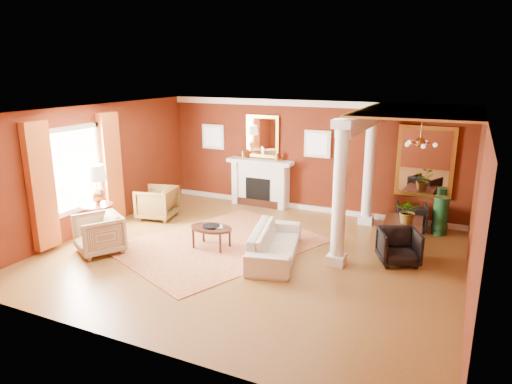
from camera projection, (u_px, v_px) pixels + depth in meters
The scene contains 27 objects.
ground at pixel (251, 255), 9.28m from camera, with size 8.00×8.00×0.00m, color brown.
room_shell at pixel (250, 158), 8.76m from camera, with size 8.04×7.04×2.92m.
fireplace at pixel (260, 183), 12.55m from camera, with size 1.85×0.42×1.29m.
overmantel_mirror at pixel (262, 137), 12.34m from camera, with size 0.95×0.07×1.15m.
flank_window_left at pixel (213, 137), 13.01m from camera, with size 0.70×0.07×0.70m.
flank_window_right at pixel (317, 144), 11.74m from camera, with size 0.70×0.07×0.70m.
left_window at pixel (79, 175), 9.98m from camera, with size 0.21×2.55×2.60m.
column_front at pixel (340, 194), 8.48m from camera, with size 0.36×0.36×2.80m.
column_back at pixel (369, 166), 10.84m from camera, with size 0.36×0.36×2.80m.
header_beam at pixel (362, 121), 9.57m from camera, with size 0.30×3.20×0.32m, color white.
amber_ceiling at pixel (420, 111), 8.90m from camera, with size 2.30×3.40×0.04m, color gold.
dining_mirror at pixel (425, 162), 10.72m from camera, with size 1.30×0.07×1.70m.
chandelier at pixel (420, 143), 9.09m from camera, with size 0.60×0.62×0.75m.
crown_trim at pixel (309, 104), 11.58m from camera, with size 8.00×0.08×0.16m, color white.
base_trim at pixel (306, 207), 12.30m from camera, with size 8.00×0.08×0.12m, color white.
rug at pixel (219, 244), 9.86m from camera, with size 3.04×4.06×0.02m, color maroon.
sofa at pixel (275, 238), 9.06m from camera, with size 2.13×0.62×0.83m, color beige.
armchair_leopard at pixel (157, 201), 11.48m from camera, with size 0.87×0.81×0.89m, color black.
armchair_stripe at pixel (99, 232), 9.32m from camera, with size 0.86×0.80×0.88m, color tan.
coffee_table at pixel (211, 229), 9.56m from camera, with size 0.93×0.93×0.47m.
coffee_book at pixel (214, 222), 9.49m from camera, with size 0.18×0.02×0.24m, color black.
side_table at pixel (96, 188), 9.96m from camera, with size 0.67×0.67×1.67m.
dining_table at pixel (404, 228), 9.70m from camera, with size 1.42×0.50×0.79m, color black.
dining_chair_near at pixel (399, 245), 8.83m from camera, with size 0.72×0.68×0.74m, color black.
dining_chair_far at pixel (411, 215), 10.69m from camera, with size 0.68×0.63×0.70m, color black.
green_urn at pixel (440, 219), 10.40m from camera, with size 0.37×0.37×0.89m.
potted_plant at pixel (410, 201), 9.54m from camera, with size 0.50×0.56×0.43m, color #26591E.
Camera 1 is at (3.75, -7.77, 3.67)m, focal length 32.00 mm.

